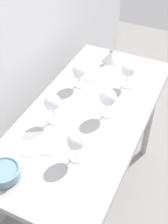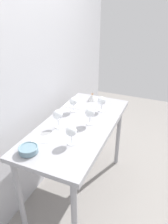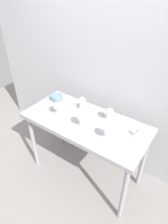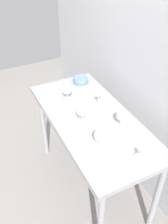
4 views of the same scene
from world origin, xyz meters
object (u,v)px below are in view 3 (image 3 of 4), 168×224
at_px(wine_glass_near_left, 57,106).
at_px(wine_glass_near_center, 82,118).
at_px(wine_glass_far_left, 82,101).
at_px(tasting_sheet_lower, 123,124).
at_px(tasting_bowl, 56,97).
at_px(tasting_sheet_upper, 70,105).
at_px(wine_glass_near_right, 108,130).
at_px(decanter_funnel, 137,134).
at_px(wine_glass_far_right, 110,112).

relative_size(wine_glass_near_left, wine_glass_near_center, 0.96).
distance_m(wine_glass_near_left, wine_glass_near_center, 0.35).
height_order(wine_glass_far_left, tasting_sheet_lower, wine_glass_far_left).
bearing_deg(tasting_sheet_lower, tasting_bowl, 179.19).
relative_size(tasting_sheet_upper, tasting_bowl, 1.56).
bearing_deg(wine_glass_near_center, tasting_sheet_lower, 40.31).
relative_size(wine_glass_near_right, wine_glass_near_left, 0.98).
bearing_deg(wine_glass_near_right, tasting_bowl, 162.77).
distance_m(wine_glass_near_right, tasting_sheet_lower, 0.31).
bearing_deg(tasting_sheet_lower, wine_glass_far_left, -177.20).
relative_size(wine_glass_near_center, decanter_funnel, 1.35).
distance_m(wine_glass_far_right, decanter_funnel, 0.37).
bearing_deg(wine_glass_near_left, decanter_funnel, 10.47).
relative_size(tasting_sheet_lower, decanter_funnel, 2.18).
xyz_separation_m(tasting_sheet_upper, decanter_funnel, (0.89, -0.08, 0.04)).
bearing_deg(wine_glass_near_left, tasting_sheet_lower, 21.07).
relative_size(wine_glass_far_right, tasting_bowl, 1.03).
xyz_separation_m(wine_glass_far_left, tasting_bowl, (-0.42, 0.03, -0.10)).
relative_size(wine_glass_near_left, decanter_funnel, 1.30).
xyz_separation_m(wine_glass_near_left, tasting_sheet_upper, (-0.01, 0.24, -0.11)).
bearing_deg(wine_glass_far_left, wine_glass_far_right, 2.37).
bearing_deg(tasting_bowl, wine_glass_near_left, -46.08).
bearing_deg(tasting_sheet_lower, decanter_funnel, -29.11).
relative_size(wine_glass_near_right, tasting_sheet_lower, 0.58).
bearing_deg(tasting_sheet_lower, wine_glass_near_left, -160.65).
distance_m(wine_glass_far_right, tasting_bowl, 0.77).
relative_size(wine_glass_far_right, tasting_sheet_upper, 0.66).
bearing_deg(decanter_funnel, wine_glass_far_left, 175.01).
xyz_separation_m(wine_glass_far_left, wine_glass_far_right, (0.35, 0.01, -0.02)).
relative_size(tasting_bowl, decanter_funnel, 1.20).
height_order(tasting_sheet_upper, decanter_funnel, decanter_funnel).
bearing_deg(tasting_sheet_lower, tasting_sheet_upper, -179.58).
height_order(wine_glass_near_right, wine_glass_far_left, wine_glass_far_left).
distance_m(wine_glass_near_right, wine_glass_near_left, 0.66).
height_order(wine_glass_near_left, wine_glass_near_center, wine_glass_near_center).
height_order(tasting_bowl, decanter_funnel, decanter_funnel).
xyz_separation_m(wine_glass_far_left, tasting_sheet_upper, (-0.19, 0.01, -0.13)).
bearing_deg(wine_glass_near_center, wine_glass_far_left, 124.98).
bearing_deg(tasting_sheet_upper, wine_glass_near_center, -64.25).
xyz_separation_m(wine_glass_near_right, wine_glass_far_left, (-0.48, 0.25, 0.02)).
distance_m(wine_glass_near_right, wine_glass_far_right, 0.30).
bearing_deg(wine_glass_far_right, decanter_funnel, -12.18).
relative_size(wine_glass_far_left, wine_glass_far_right, 1.13).
xyz_separation_m(tasting_bowl, decanter_funnel, (1.12, -0.09, 0.01)).
distance_m(tasting_sheet_lower, tasting_bowl, 0.92).
bearing_deg(wine_glass_near_right, wine_glass_far_left, 152.10).
relative_size(wine_glass_near_right, tasting_sheet_upper, 0.68).
distance_m(wine_glass_near_left, decanter_funnel, 0.90).
distance_m(wine_glass_far_left, tasting_sheet_lower, 0.52).
height_order(wine_glass_far_right, tasting_bowl, wine_glass_far_right).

